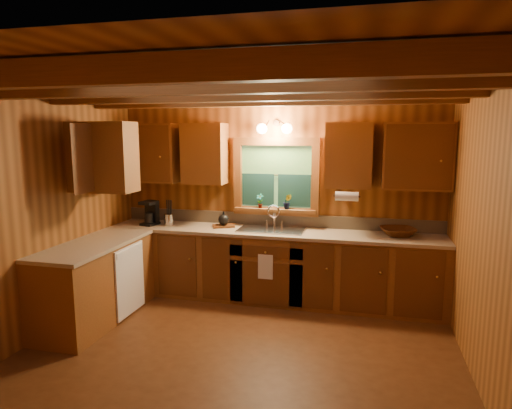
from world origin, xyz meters
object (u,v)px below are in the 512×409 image
object	(u,v)px
sink	(271,234)
coffee_maker	(151,213)
wicker_basket	(398,232)
cutting_board	(224,226)

from	to	relation	value
sink	coffee_maker	size ratio (longest dim) A/B	2.55
sink	wicker_basket	xyz separation A→B (m)	(1.52, 0.05, 0.09)
cutting_board	wicker_basket	size ratio (longest dim) A/B	0.68
sink	wicker_basket	size ratio (longest dim) A/B	2.04
sink	coffee_maker	distance (m)	1.65
sink	coffee_maker	bearing A→B (deg)	-178.34
coffee_maker	cutting_board	xyz separation A→B (m)	(0.99, 0.09, -0.15)
coffee_maker	cutting_board	distance (m)	1.00
wicker_basket	cutting_board	bearing A→B (deg)	-179.91
cutting_board	wicker_basket	world-z (taller)	wicker_basket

